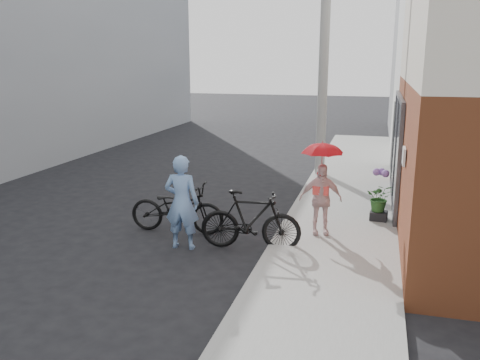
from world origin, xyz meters
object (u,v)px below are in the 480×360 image
at_px(officer, 182,202).
at_px(bike_left, 177,208).
at_px(planter, 379,215).
at_px(kimono_woman, 320,199).
at_px(bike_right, 251,220).
at_px(utility_pole, 324,57).

xyz_separation_m(officer, bike_left, (-0.43, 0.80, -0.37)).
bearing_deg(planter, kimono_woman, -132.69).
bearing_deg(kimono_woman, bike_left, 172.82).
bearing_deg(officer, bike_left, -65.14).
relative_size(bike_right, planter, 5.36).
height_order(utility_pole, kimono_woman, utility_pole).
height_order(utility_pole, officer, utility_pole).
distance_m(utility_pole, kimono_woman, 6.01).
bearing_deg(utility_pole, kimono_woman, -83.46).
relative_size(bike_left, planter, 5.60).
distance_m(bike_right, kimono_woman, 1.48).
height_order(officer, bike_right, officer).
bearing_deg(officer, utility_pole, -109.15).
bearing_deg(officer, bike_right, -171.83).
relative_size(bike_right, kimono_woman, 1.34).
bearing_deg(bike_right, officer, 96.34).
distance_m(utility_pole, planter, 5.56).
distance_m(bike_left, planter, 4.26).
height_order(utility_pole, planter, utility_pole).
height_order(utility_pole, bike_right, utility_pole).
distance_m(utility_pole, bike_left, 6.79).
xyz_separation_m(bike_left, planter, (3.96, 1.54, -0.30)).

